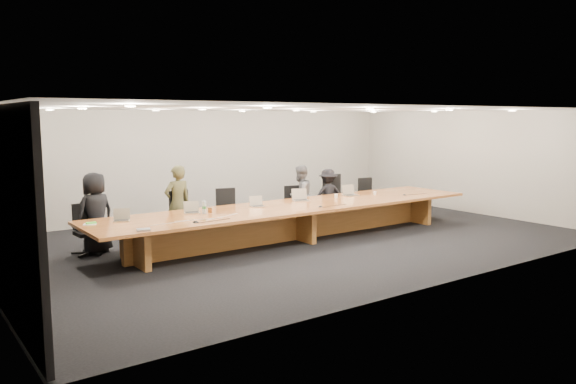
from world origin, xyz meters
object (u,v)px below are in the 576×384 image
at_px(laptop_a, 121,215).
at_px(av_box, 143,230).
at_px(laptop_b, 192,207).
at_px(conference_table, 296,216).
at_px(chair_left, 186,216).
at_px(person_a, 95,213).
at_px(mic_center, 321,206).
at_px(person_d, 328,195).
at_px(amber_mug, 210,210).
at_px(mic_left, 196,222).
at_px(laptop_e, 351,190).
at_px(chair_mid_right, 296,206).
at_px(person_b, 178,204).
at_px(paper_cup_near, 336,196).
at_px(water_bottle, 204,207).
at_px(mic_right, 405,195).
at_px(chair_far_right, 369,196).
at_px(chair_mid_left, 228,212).
at_px(paper_cup_far, 375,193).
at_px(person_c, 300,196).
at_px(laptop_c, 258,201).
at_px(chair_right, 335,197).
at_px(chair_far_left, 88,229).
at_px(laptop_d, 301,195).

bearing_deg(laptop_a, av_box, -67.31).
bearing_deg(laptop_b, conference_table, 10.45).
xyz_separation_m(chair_left, av_box, (-1.66, -1.90, 0.21)).
relative_size(person_a, mic_center, 15.37).
distance_m(conference_table, person_d, 2.28).
bearing_deg(amber_mug, mic_left, -131.87).
bearing_deg(laptop_e, chair_mid_right, 146.41).
distance_m(person_b, paper_cup_near, 3.69).
distance_m(water_bottle, av_box, 1.85).
xyz_separation_m(conference_table, mic_right, (3.05, -0.30, 0.24)).
relative_size(chair_far_right, amber_mug, 10.35).
bearing_deg(laptop_e, av_box, -164.11).
bearing_deg(chair_left, chair_mid_left, -9.26).
height_order(chair_left, chair_mid_right, chair_left).
relative_size(paper_cup_far, av_box, 0.37).
relative_size(person_c, paper_cup_far, 18.12).
bearing_deg(conference_table, chair_left, 150.14).
relative_size(person_a, laptop_a, 5.39).
relative_size(av_box, mic_left, 1.87).
distance_m(chair_mid_right, laptop_e, 1.39).
xyz_separation_m(person_d, paper_cup_far, (0.59, -1.07, 0.12)).
relative_size(conference_table, laptop_a, 30.69).
relative_size(av_box, mic_center, 2.13).
bearing_deg(mic_center, person_a, 156.55).
relative_size(chair_left, laptop_c, 3.79).
bearing_deg(chair_left, laptop_a, -166.29).
relative_size(paper_cup_near, paper_cup_far, 1.16).
distance_m(chair_right, paper_cup_near, 1.37).
distance_m(conference_table, laptop_a, 3.73).
relative_size(chair_mid_left, paper_cup_far, 13.03).
height_order(chair_mid_right, mic_left, chair_mid_right).
bearing_deg(laptop_c, chair_far_left, 173.76).
height_order(person_b, paper_cup_near, person_b).
bearing_deg(mic_center, laptop_a, 167.70).
distance_m(chair_mid_left, chair_far_right, 4.39).
height_order(mic_left, mic_center, mic_left).
bearing_deg(chair_mid_left, person_a, -165.41).
xyz_separation_m(person_a, laptop_a, (0.18, -0.93, 0.08)).
distance_m(chair_mid_left, person_d, 2.89).
bearing_deg(av_box, person_b, 68.46).
height_order(conference_table, paper_cup_near, paper_cup_near).
bearing_deg(chair_far_right, chair_far_left, -170.44).
bearing_deg(person_d, chair_right, -142.63).
bearing_deg(laptop_d, conference_table, -118.75).
relative_size(chair_left, laptop_a, 3.79).
relative_size(chair_mid_right, laptop_e, 2.89).
bearing_deg(paper_cup_near, laptop_d, 172.35).
bearing_deg(chair_mid_right, conference_table, -114.44).
xyz_separation_m(chair_far_right, mic_left, (-6.08, -1.87, 0.26)).
height_order(chair_mid_left, paper_cup_near, chair_mid_left).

